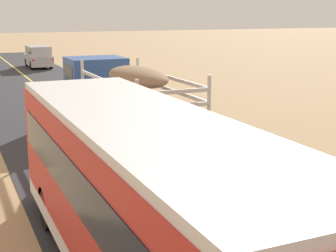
# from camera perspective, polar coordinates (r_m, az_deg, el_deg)

# --- Properties ---
(livestock_truck) EXTENTS (2.53, 9.70, 3.02)m
(livestock_truck) POSITION_cam_1_polar(r_m,az_deg,el_deg) (20.86, -6.65, 4.27)
(livestock_truck) COLOR #3359A5
(livestock_truck) RESTS_ON road_surface
(bus) EXTENTS (2.54, 10.00, 3.21)m
(bus) POSITION_cam_1_polar(r_m,az_deg,el_deg) (8.82, -2.89, -8.21)
(bus) COLOR red
(bus) RESTS_ON road_surface
(car_far) EXTENTS (1.90, 4.62, 1.93)m
(car_far) POSITION_cam_1_polar(r_m,az_deg,el_deg) (46.36, -14.71, 7.86)
(car_far) COLOR silver
(car_far) RESTS_ON road_surface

